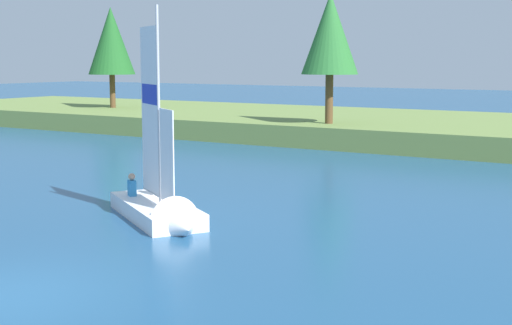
# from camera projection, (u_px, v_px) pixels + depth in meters

# --- Properties ---
(ground_plane) EXTENTS (200.00, 200.00, 0.00)m
(ground_plane) POSITION_uv_depth(u_px,v_px,m) (8.00, 296.00, 13.54)
(ground_plane) COLOR navy
(shore_bank) EXTENTS (80.00, 15.17, 1.11)m
(shore_bank) POSITION_uv_depth(u_px,v_px,m) (466.00, 131.00, 39.18)
(shore_bank) COLOR olive
(shore_bank) RESTS_ON ground
(shoreline_tree_left) EXTENTS (3.19, 3.19, 6.87)m
(shoreline_tree_left) POSITION_uv_depth(u_px,v_px,m) (111.00, 41.00, 49.46)
(shoreline_tree_left) COLOR brown
(shoreline_tree_left) RESTS_ON shore_bank
(shoreline_tree_midleft) EXTENTS (2.94, 2.94, 6.68)m
(shoreline_tree_midleft) POSITION_uv_depth(u_px,v_px,m) (330.00, 34.00, 36.97)
(shoreline_tree_midleft) COLOR brown
(shoreline_tree_midleft) RESTS_ON shore_bank
(sailboat) EXTENTS (4.82, 3.85, 6.29)m
(sailboat) POSITION_uv_depth(u_px,v_px,m) (165.00, 209.00, 19.44)
(sailboat) COLOR white
(sailboat) RESTS_ON ground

